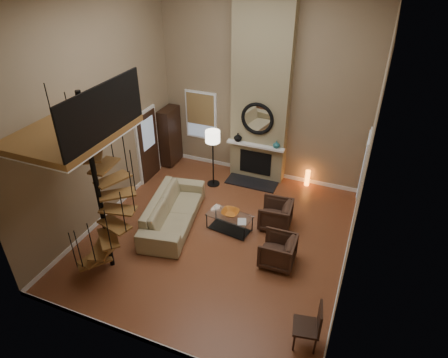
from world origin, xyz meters
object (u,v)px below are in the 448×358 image
at_px(hutch, 170,136).
at_px(coffee_table, 229,221).
at_px(accent_lamp, 307,178).
at_px(armchair_near, 278,215).
at_px(side_chair, 312,325).
at_px(sofa, 173,210).
at_px(floor_lamp, 213,141).
at_px(armchair_far, 281,252).

relative_size(hutch, coffee_table, 1.56).
xyz_separation_m(coffee_table, accent_lamp, (1.35, 2.78, -0.03)).
relative_size(hutch, accent_lamp, 3.73).
relative_size(armchair_near, side_chair, 0.80).
bearing_deg(sofa, accent_lamp, -53.17).
distance_m(coffee_table, floor_lamp, 2.45).
relative_size(hutch, armchair_near, 2.28).
relative_size(hutch, sofa, 0.69).
height_order(sofa, side_chair, side_chair).
bearing_deg(side_chair, coffee_table, 135.34).
height_order(coffee_table, accent_lamp, accent_lamp).
relative_size(hutch, side_chair, 1.84).
distance_m(armchair_near, armchair_far, 1.33).
relative_size(armchair_far, coffee_table, 0.67).
bearing_deg(armchair_far, armchair_near, -164.14).
bearing_deg(armchair_far, side_chair, 27.94).
xyz_separation_m(armchair_near, armchair_far, (0.40, -1.26, 0.00)).
bearing_deg(hutch, accent_lamp, 3.88).
height_order(sofa, coffee_table, sofa).
distance_m(floor_lamp, side_chair, 5.73).
relative_size(sofa, coffee_table, 2.27).
bearing_deg(armchair_far, sofa, -99.89).
bearing_deg(sofa, coffee_table, -90.27).
relative_size(floor_lamp, side_chair, 1.76).
bearing_deg(armchair_far, coffee_table, -116.50).
distance_m(armchair_far, accent_lamp, 3.46).
relative_size(coffee_table, side_chair, 1.18).
bearing_deg(hutch, coffee_table, -40.02).
bearing_deg(armchair_near, sofa, -75.85).
relative_size(armchair_near, armchair_far, 1.02).
xyz_separation_m(hutch, side_chair, (5.46, -4.96, -0.42)).
bearing_deg(sofa, armchair_near, -82.07).
relative_size(sofa, armchair_far, 3.40).
distance_m(armchair_far, coffee_table, 1.63).
height_order(armchair_near, armchair_far, armchair_near).
bearing_deg(sofa, floor_lamp, -16.62).
distance_m(hutch, side_chair, 7.39).
bearing_deg(coffee_table, armchair_near, 28.57).
height_order(hutch, armchair_far, hutch).
xyz_separation_m(hutch, accent_lamp, (4.31, 0.29, -0.70)).
bearing_deg(hutch, armchair_far, -35.51).
xyz_separation_m(armchair_far, coffee_table, (-1.48, 0.68, -0.07)).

